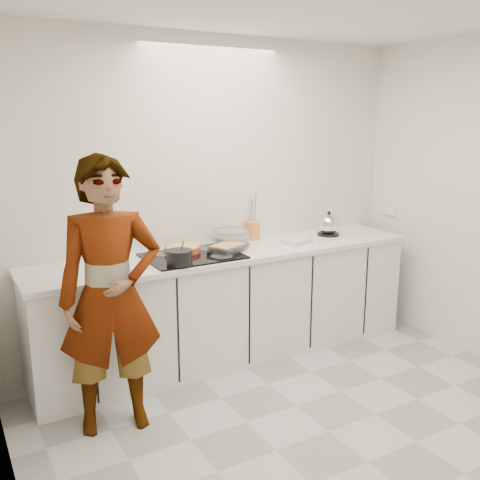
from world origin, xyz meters
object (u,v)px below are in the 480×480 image
kettle (329,225)px  cook (111,297)px  utensil_crock (253,231)px  mixing_bowl (232,238)px  saucepan (180,257)px  baking_dish (227,247)px  hob (192,256)px  tart_dish (182,249)px

kettle → cook: 2.26m
utensil_crock → mixing_bowl: bearing=-158.1°
saucepan → kettle: (1.58, 0.27, 0.03)m
saucepan → mixing_bowl: saucepan is taller
baking_dish → hob: bearing=174.9°
hob → kettle: kettle is taller
hob → cook: 0.94m
kettle → tart_dish: bearing=177.8°
saucepan → mixing_bowl: 0.72m
kettle → cook: size_ratio=0.15×
hob → mixing_bowl: (0.44, 0.17, 0.06)m
hob → utensil_crock: bearing=21.3°
mixing_bowl → utensil_crock: size_ratio=1.87×
tart_dish → cook: size_ratio=0.18×
tart_dish → utensil_crock: 0.75m
utensil_crock → cook: size_ratio=0.09×
mixing_bowl → tart_dish: bearing=-175.6°
cook → tart_dish: bearing=49.5°
saucepan → utensil_crock: (0.90, 0.47, 0.01)m
baking_dish → utensil_crock: size_ratio=2.10×
baking_dish → mixing_bowl: 0.24m
tart_dish → kettle: size_ratio=1.23×
hob → kettle: size_ratio=2.80×
saucepan → cook: cook is taller
hob → utensil_crock: size_ratio=4.53×
baking_dish → utensil_crock: 0.52m
tart_dish → kettle: 1.41m
tart_dish → cook: 0.99m
tart_dish → cook: bearing=-140.5°
hob → saucepan: bearing=-134.8°
saucepan → baking_dish: saucepan is taller
hob → kettle: (1.39, 0.08, 0.09)m
saucepan → cook: size_ratio=0.13×
baking_dish → cook: (-1.08, -0.47, -0.08)m
mixing_bowl → kettle: 0.95m
saucepan → mixing_bowl: (0.63, 0.36, -0.00)m
hob → mixing_bowl: 0.47m
saucepan → kettle: kettle is taller
hob → cook: bearing=-147.7°
mixing_bowl → hob: bearing=-159.1°
tart_dish → cook: cook is taller
hob → baking_dish: 0.29m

